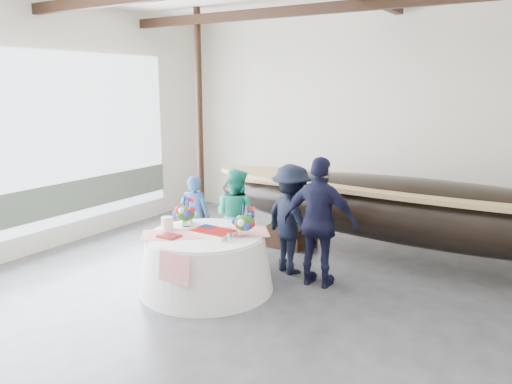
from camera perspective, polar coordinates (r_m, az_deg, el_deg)
The scene contains 10 objects.
floor at distance 5.86m, azimuth -4.06°, elevation -18.73°, with size 10.00×12.00×0.01m, color #3D3D42.
wall_back at distance 10.50m, azimuth 15.60°, elevation 7.62°, with size 10.00×0.02×4.50m, color silver.
open_bay at distance 9.48m, azimuth -25.35°, elevation 3.87°, with size 0.03×7.00×3.20m.
longboat_display at distance 8.61m, azimuth 18.52°, elevation -2.18°, with size 8.04×1.61×1.51m.
banquet_table at distance 7.54m, azimuth -5.72°, elevation -7.87°, with size 2.00×2.00×0.86m.
tabletop_items at distance 7.47m, azimuth -5.46°, elevation -3.42°, with size 1.79×1.58×0.40m.
guest_woman_blue at distance 8.88m, azimuth -7.00°, elevation -2.76°, with size 0.53×0.35×1.46m, color #2B4B8B.
guest_woman_teal at distance 8.53m, azimuth -2.31°, elevation -2.72°, with size 0.79×0.62×1.63m, color #1D977A.
guest_man_left at distance 8.04m, azimuth 4.06°, elevation -3.12°, with size 1.15×0.66×1.78m, color black.
guest_man_right at distance 7.52m, azimuth 7.33°, elevation -3.49°, with size 1.16×0.48×1.98m, color black.
Camera 1 is at (3.00, -4.04, 3.01)m, focal length 35.00 mm.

